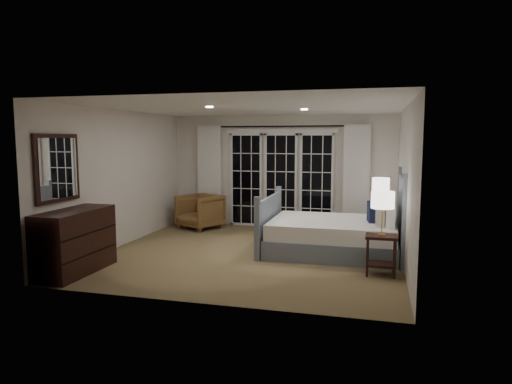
% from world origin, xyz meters
% --- Properties ---
extents(floor, '(5.00, 5.00, 0.00)m').
position_xyz_m(floor, '(0.00, 0.00, 0.00)').
color(floor, brown).
rests_on(floor, ground).
extents(ceiling, '(5.00, 5.00, 0.00)m').
position_xyz_m(ceiling, '(0.00, 0.00, 2.50)').
color(ceiling, white).
rests_on(ceiling, wall_back).
extents(wall_left, '(0.02, 5.00, 2.50)m').
position_xyz_m(wall_left, '(-2.50, 0.00, 1.25)').
color(wall_left, white).
rests_on(wall_left, floor).
extents(wall_right, '(0.02, 5.00, 2.50)m').
position_xyz_m(wall_right, '(2.50, 0.00, 1.25)').
color(wall_right, white).
rests_on(wall_right, floor).
extents(wall_back, '(5.00, 0.02, 2.50)m').
position_xyz_m(wall_back, '(0.00, 2.50, 1.25)').
color(wall_back, white).
rests_on(wall_back, floor).
extents(wall_front, '(5.00, 0.02, 2.50)m').
position_xyz_m(wall_front, '(0.00, -2.50, 1.25)').
color(wall_front, white).
rests_on(wall_front, floor).
extents(french_doors, '(2.50, 0.04, 2.20)m').
position_xyz_m(french_doors, '(0.00, 2.46, 1.09)').
color(french_doors, black).
rests_on(french_doors, wall_back).
extents(curtain_rod, '(3.50, 0.03, 0.03)m').
position_xyz_m(curtain_rod, '(0.00, 2.40, 2.25)').
color(curtain_rod, black).
rests_on(curtain_rod, wall_back).
extents(curtain_left, '(0.55, 0.10, 2.25)m').
position_xyz_m(curtain_left, '(-1.65, 2.38, 1.15)').
color(curtain_left, white).
rests_on(curtain_left, curtain_rod).
extents(curtain_right, '(0.55, 0.10, 2.25)m').
position_xyz_m(curtain_right, '(1.65, 2.38, 1.15)').
color(curtain_right, white).
rests_on(curtain_right, curtain_rod).
extents(downlight_a, '(0.12, 0.12, 0.01)m').
position_xyz_m(downlight_a, '(0.80, 0.60, 2.49)').
color(downlight_a, white).
rests_on(downlight_a, ceiling).
extents(downlight_b, '(0.12, 0.12, 0.01)m').
position_xyz_m(downlight_b, '(-0.60, -0.40, 2.49)').
color(downlight_b, white).
rests_on(downlight_b, ceiling).
extents(bed, '(2.34, 1.68, 1.37)m').
position_xyz_m(bed, '(1.41, 0.40, 0.34)').
color(bed, gray).
rests_on(bed, floor).
extents(nightstand_left, '(0.45, 0.36, 0.59)m').
position_xyz_m(nightstand_left, '(2.15, -0.75, 0.39)').
color(nightstand_left, black).
rests_on(nightstand_left, floor).
extents(nightstand_right, '(0.46, 0.37, 0.60)m').
position_xyz_m(nightstand_right, '(2.15, 1.58, 0.39)').
color(nightstand_right, black).
rests_on(nightstand_right, floor).
extents(lamp_left, '(0.33, 0.33, 0.64)m').
position_xyz_m(lamp_left, '(2.15, -0.75, 1.10)').
color(lamp_left, tan).
rests_on(lamp_left, nightstand_left).
extents(lamp_right, '(0.33, 0.33, 0.63)m').
position_xyz_m(lamp_right, '(2.15, 1.58, 1.10)').
color(lamp_right, tan).
rests_on(lamp_right, nightstand_right).
extents(armchair, '(1.10, 1.11, 0.76)m').
position_xyz_m(armchair, '(-1.69, 1.85, 0.38)').
color(armchair, brown).
rests_on(armchair, floor).
extents(dresser, '(0.56, 1.33, 0.94)m').
position_xyz_m(dresser, '(-2.23, -1.77, 0.47)').
color(dresser, black).
rests_on(dresser, floor).
extents(mirror, '(0.05, 0.85, 1.00)m').
position_xyz_m(mirror, '(-2.47, -1.77, 1.55)').
color(mirror, black).
rests_on(mirror, wall_left).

